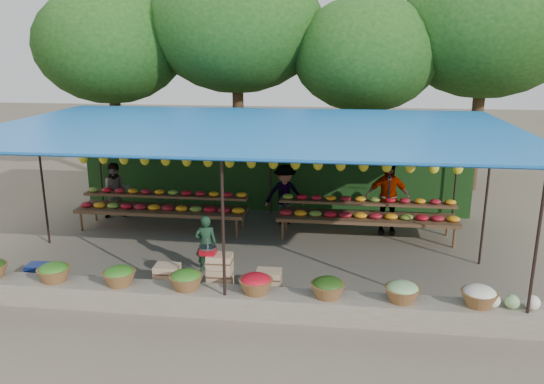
# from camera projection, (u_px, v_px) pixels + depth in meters

# --- Properties ---
(ground) EXTENTS (60.00, 60.00, 0.00)m
(ground) POSITION_uv_depth(u_px,v_px,m) (253.00, 253.00, 11.71)
(ground) COLOR #605A47
(ground) RESTS_ON ground
(stone_curb) EXTENTS (10.60, 0.55, 0.40)m
(stone_curb) POSITION_uv_depth(u_px,v_px,m) (227.00, 302.00, 9.03)
(stone_curb) COLOR #685E53
(stone_curb) RESTS_ON ground
(stall_canopy) EXTENTS (10.80, 6.60, 2.82)m
(stall_canopy) POSITION_uv_depth(u_px,v_px,m) (253.00, 132.00, 11.07)
(stall_canopy) COLOR black
(stall_canopy) RESTS_ON ground
(produce_baskets) EXTENTS (8.98, 0.58, 0.34)m
(produce_baskets) POSITION_uv_depth(u_px,v_px,m) (221.00, 282.00, 8.94)
(produce_baskets) COLOR brown
(produce_baskets) RESTS_ON stone_curb
(netting_backdrop) EXTENTS (10.60, 0.06, 2.50)m
(netting_backdrop) POSITION_uv_depth(u_px,v_px,m) (272.00, 167.00, 14.39)
(netting_backdrop) COLOR #1D4719
(netting_backdrop) RESTS_ON ground
(tree_row) EXTENTS (16.51, 5.50, 7.12)m
(tree_row) POSITION_uv_depth(u_px,v_px,m) (300.00, 37.00, 16.23)
(tree_row) COLOR #382214
(tree_row) RESTS_ON ground
(fruit_table_left) EXTENTS (4.21, 0.95, 0.93)m
(fruit_table_left) POSITION_uv_depth(u_px,v_px,m) (163.00, 205.00, 13.15)
(fruit_table_left) COLOR #4D331F
(fruit_table_left) RESTS_ON ground
(fruit_table_right) EXTENTS (4.21, 0.95, 0.93)m
(fruit_table_right) POSITION_uv_depth(u_px,v_px,m) (367.00, 213.00, 12.53)
(fruit_table_right) COLOR #4D331F
(fruit_table_right) RESTS_ON ground
(crate_counter) EXTENTS (2.36, 0.35, 0.77)m
(crate_counter) POSITION_uv_depth(u_px,v_px,m) (219.00, 278.00, 9.69)
(crate_counter) COLOR tan
(crate_counter) RESTS_ON ground
(weighing_scale) EXTENTS (0.30, 0.30, 0.32)m
(weighing_scale) POSITION_uv_depth(u_px,v_px,m) (208.00, 250.00, 9.57)
(weighing_scale) COLOR #AB0D1D
(weighing_scale) RESTS_ON crate_counter
(vendor_seated) EXTENTS (0.49, 0.37, 1.20)m
(vendor_seated) POSITION_uv_depth(u_px,v_px,m) (206.00, 244.00, 10.55)
(vendor_seated) COLOR #1B3C26
(vendor_seated) RESTS_ON ground
(customer_left) EXTENTS (0.89, 0.81, 1.48)m
(customer_left) POSITION_uv_depth(u_px,v_px,m) (117.00, 190.00, 13.96)
(customer_left) COLOR slate
(customer_left) RESTS_ON ground
(customer_mid) EXTENTS (1.11, 0.80, 1.55)m
(customer_mid) POSITION_uv_depth(u_px,v_px,m) (285.00, 195.00, 13.44)
(customer_mid) COLOR slate
(customer_mid) RESTS_ON ground
(customer_right) EXTENTS (1.05, 0.44, 1.78)m
(customer_right) POSITION_uv_depth(u_px,v_px,m) (387.00, 198.00, 12.74)
(customer_right) COLOR slate
(customer_right) RESTS_ON ground
(blue_crate_back) EXTENTS (0.48, 0.36, 0.28)m
(blue_crate_back) POSITION_uv_depth(u_px,v_px,m) (40.00, 271.00, 10.42)
(blue_crate_back) COLOR navy
(blue_crate_back) RESTS_ON ground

